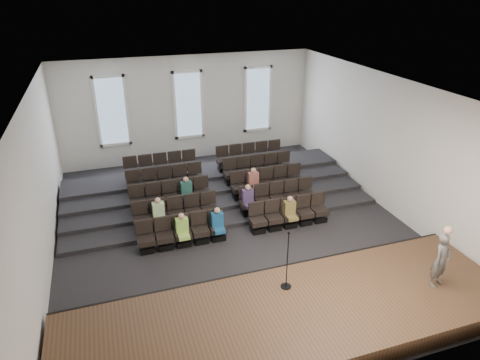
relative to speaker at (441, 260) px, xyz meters
The scene contains 14 objects.
ground 6.90m from the speaker, 127.13° to the left, with size 14.00×14.00×0.00m, color black.
ceiling 7.74m from the speaker, 127.13° to the left, with size 12.00×14.00×0.02m, color white.
wall_back 13.14m from the speaker, 108.23° to the left, with size 12.00×0.04×5.00m, color silver.
wall_front 4.56m from the speaker, 158.50° to the right, with size 12.00×0.04×5.00m, color silver.
wall_left 11.53m from the speaker, 151.87° to the left, with size 0.04×14.00×5.00m, color silver.
wall_right 5.87m from the speaker, 70.39° to the left, with size 0.04×14.00×5.00m, color silver.
stage 4.23m from the speaker, behind, with size 11.80×3.60×0.50m, color #46331E.
stage_lip 4.71m from the speaker, 153.09° to the left, with size 11.80×0.06×0.52m, color black.
risers 9.57m from the speaker, 115.51° to the left, with size 11.80×4.80×0.60m.
seating_rows 8.09m from the speaker, 120.51° to the left, with size 6.80×4.70×1.67m.
windows 13.10m from the speaker, 108.33° to the left, with size 8.44×0.10×3.24m.
audience 7.26m from the speaker, 127.96° to the left, with size 4.85×2.64×1.10m.
speaker is the anchor object (origin of this frame).
mic_stand 4.10m from the speaker, 163.19° to the left, with size 0.29×0.29×1.74m.
Camera 1 is at (-3.92, -12.62, 7.98)m, focal length 32.00 mm.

